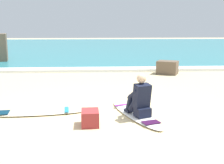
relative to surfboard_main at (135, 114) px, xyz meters
name	(u,v)px	position (x,y,z in m)	size (l,w,h in m)	color
ground_plane	(95,115)	(-0.94, 0.06, -0.04)	(80.00, 80.00, 0.00)	beige
sea	(95,47)	(-0.94, 20.42, 0.01)	(80.00, 28.00, 0.10)	teal
breaking_foam	(95,69)	(-0.94, 6.72, 0.02)	(80.00, 0.90, 0.11)	white
surfboard_main	(135,114)	(0.00, 0.00, 0.00)	(1.22, 2.45, 0.08)	white
surfer_seated	(140,99)	(0.07, -0.24, 0.40)	(0.57, 0.77, 0.95)	black
surfboard_spare_near	(38,112)	(-2.28, 0.24, 0.00)	(2.44, 0.78, 0.08)	#EFE5C6
shoreline_rock	(167,68)	(2.15, 5.61, 0.24)	(0.83, 0.66, 0.56)	brown
beach_bag	(90,118)	(-1.03, -0.64, 0.12)	(0.36, 0.48, 0.32)	maroon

